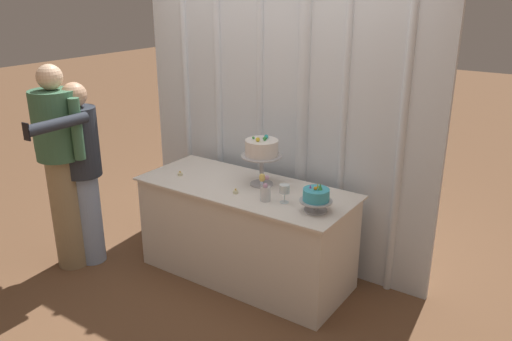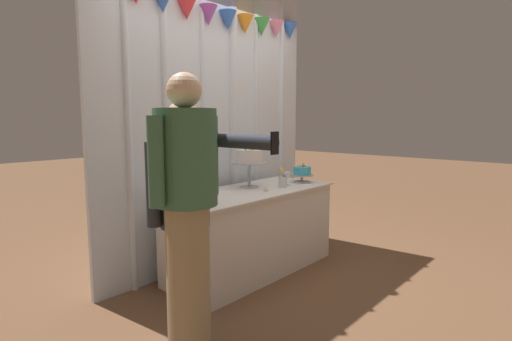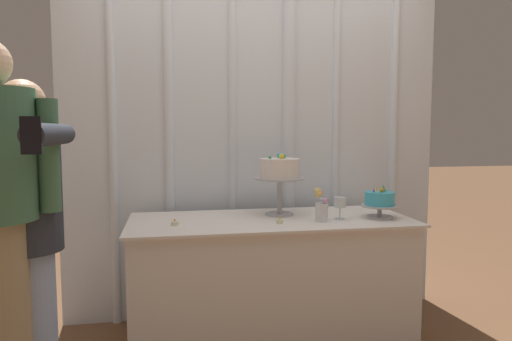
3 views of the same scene
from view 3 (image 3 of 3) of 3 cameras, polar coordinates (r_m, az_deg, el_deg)
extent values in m
cube|color=silver|center=(3.22, 0.04, 6.64)|extent=(2.64, 0.04, 2.79)
cylinder|color=silver|center=(3.17, -17.48, 6.43)|extent=(0.06, 0.06, 2.79)
cylinder|color=silver|center=(3.14, -10.79, 6.59)|extent=(0.07, 0.07, 2.79)
cylinder|color=silver|center=(3.17, -2.96, 6.66)|extent=(0.06, 0.06, 2.79)
cylinder|color=silver|center=(3.25, 4.08, 6.62)|extent=(0.10, 0.10, 2.79)
cylinder|color=silver|center=(3.35, 9.90, 6.51)|extent=(0.05, 0.05, 2.79)
cylinder|color=silver|center=(3.53, 16.74, 6.29)|extent=(0.06, 0.06, 2.79)
cube|color=white|center=(2.90, 1.81, -13.61)|extent=(1.65, 0.66, 0.75)
cube|color=white|center=(2.80, 1.83, -6.15)|extent=(1.70, 0.71, 0.01)
cylinder|color=#B2B2B7|center=(2.92, 2.94, -5.43)|extent=(0.18, 0.18, 0.01)
cylinder|color=#B2B2B7|center=(2.90, 2.95, -3.22)|extent=(0.03, 0.03, 0.22)
cylinder|color=#B2B2B7|center=(2.88, 2.96, -1.00)|extent=(0.31, 0.31, 0.01)
cylinder|color=white|center=(2.88, 2.96, 0.29)|extent=(0.25, 0.25, 0.12)
sphere|color=green|center=(2.88, 3.42, 1.79)|extent=(0.03, 0.03, 0.03)
sphere|color=#2DB2B7|center=(2.92, 2.89, 1.86)|extent=(0.03, 0.03, 0.03)
sphere|color=green|center=(2.85, 1.74, 1.66)|extent=(0.02, 0.02, 0.02)
sphere|color=yellow|center=(2.82, 3.19, 1.75)|extent=(0.03, 0.03, 0.03)
cylinder|color=#B2B2B7|center=(2.92, 15.06, -5.59)|extent=(0.16, 0.16, 0.01)
cylinder|color=#B2B2B7|center=(2.91, 15.08, -4.91)|extent=(0.03, 0.03, 0.06)
cylinder|color=#B2B2B7|center=(2.91, 15.10, -4.25)|extent=(0.22, 0.22, 0.01)
cylinder|color=#3DB2D1|center=(2.90, 15.12, -3.36)|extent=(0.18, 0.18, 0.08)
cone|color=green|center=(2.91, 15.56, -2.10)|extent=(0.03, 0.03, 0.04)
cone|color=yellow|center=(2.92, 14.75, -2.23)|extent=(0.02, 0.02, 0.03)
cone|color=purple|center=(2.87, 14.42, -2.36)|extent=(0.02, 0.02, 0.03)
sphere|color=orange|center=(2.88, 15.34, -2.36)|extent=(0.03, 0.03, 0.03)
cylinder|color=silver|center=(2.83, 10.36, -5.93)|extent=(0.06, 0.06, 0.00)
cylinder|color=silver|center=(2.82, 10.37, -5.19)|extent=(0.01, 0.01, 0.07)
cylinder|color=silver|center=(2.81, 10.39, -3.88)|extent=(0.07, 0.07, 0.06)
cylinder|color=silver|center=(2.73, 8.15, -5.16)|extent=(0.07, 0.07, 0.11)
sphere|color=#CC9EC6|center=(2.70, 8.58, -3.73)|extent=(0.03, 0.03, 0.03)
sphere|color=#E5C666|center=(2.70, 7.81, -2.93)|extent=(0.04, 0.04, 0.04)
sphere|color=#E5C666|center=(2.70, 7.69, -2.60)|extent=(0.04, 0.04, 0.04)
sphere|color=silver|center=(2.69, 8.06, -3.53)|extent=(0.02, 0.02, 0.02)
sphere|color=#CC9EC6|center=(2.73, 8.01, -2.74)|extent=(0.03, 0.03, 0.03)
cylinder|color=beige|center=(2.63, -10.04, -6.54)|extent=(0.04, 0.04, 0.02)
sphere|color=#F9CC4C|center=(2.63, -10.05, -6.10)|extent=(0.01, 0.01, 0.01)
cylinder|color=beige|center=(2.66, 2.96, -6.37)|extent=(0.04, 0.04, 0.02)
sphere|color=#F9CC4C|center=(2.65, 2.97, -5.93)|extent=(0.01, 0.01, 0.01)
cylinder|color=#93ADD6|center=(2.42, -26.02, -17.84)|extent=(0.27, 0.27, 0.77)
cylinder|color=#282D38|center=(2.25, -26.69, -1.99)|extent=(0.37, 0.37, 0.56)
sphere|color=tan|center=(2.24, -27.08, 7.60)|extent=(0.20, 0.20, 0.20)
cylinder|color=#282D38|center=(1.90, -24.18, 4.10)|extent=(0.08, 0.49, 0.08)
cube|color=black|center=(1.66, -26.18, 3.94)|extent=(0.06, 0.01, 0.12)
cylinder|color=#9E8966|center=(2.30, -29.24, -16.97)|extent=(0.28, 0.28, 0.94)
cylinder|color=#3D6B4C|center=(2.11, -24.33, 1.69)|extent=(0.08, 0.08, 0.47)
camera|label=1|loc=(2.90, 87.81, 18.87)|focal=36.42mm
camera|label=2|loc=(2.16, -93.94, 2.66)|focal=28.36mm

